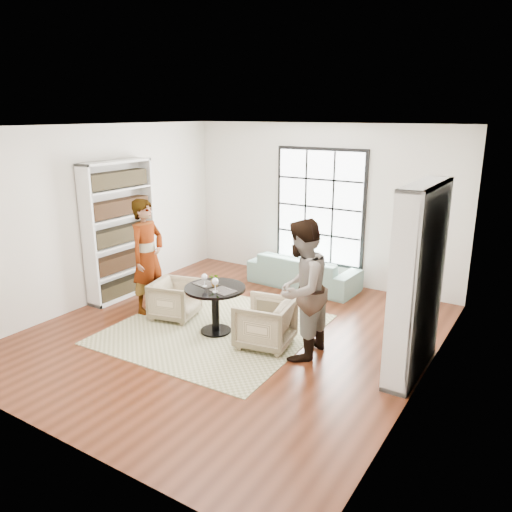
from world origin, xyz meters
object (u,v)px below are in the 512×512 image
Objects in this scene: pedestal_table at (215,300)px; person_right at (301,290)px; person_left at (148,257)px; wine_glass_left at (204,277)px; wine_glass_right at (215,282)px; armchair_left at (175,299)px; flower_centerpiece at (215,280)px; sofa at (304,271)px; armchair_right at (265,323)px.

person_right is (1.40, 0.01, 0.42)m from pedestal_table.
person_left is at bearing 175.76° from pedestal_table.
wine_glass_right reaches higher than wine_glass_left.
flower_centerpiece reaches higher than armchair_left.
sofa is 2.69m from wine_glass_left.
person_left is 1.00× the size of person_right.
person_left is 9.32× the size of flower_centerpiece.
wine_glass_right is (1.00, -0.27, 0.56)m from armchair_left.
sofa is 3.03× the size of armchair_left.
armchair_right is 0.40× the size of person_left.
wine_glass_left reaches higher than armchair_left.
armchair_right is 1.12m from wine_glass_left.
pedestal_table is at bearing 23.39° from wine_glass_left.
armchair_right is at bearing 13.88° from wine_glass_right.
armchair_left is (-1.05, -2.44, 0.01)m from sofa.
pedestal_table is at bearing 89.25° from sofa.
sofa is 1.10× the size of person_right.
pedestal_table is 0.30m from flower_centerpiece.
flower_centerpiece is at bearing -95.48° from person_left.
pedestal_table is at bearing -90.94° from person_right.
flower_centerpiece is (0.85, -0.07, 0.51)m from armchair_left.
pedestal_table is 1.31× the size of armchair_left.
wine_glass_right is at bearing -85.87° from armchair_right.
sofa is 2.99m from person_left.
armchair_right is at bearing -91.50° from person_right.
pedestal_table reaches higher than sofa.
armchair_left is 2.36m from person_right.
person_right reaches higher than armchair_left.
armchair_right is at bearing 4.32° from wine_glass_left.
armchair_right is at bearing -1.76° from flower_centerpiece.
wine_glass_right is at bearing -102.66° from person_left.
pedestal_table is 2.56m from sofa.
wine_glass_right is 0.26m from flower_centerpiece.
person_right is 9.34× the size of flower_centerpiece.
pedestal_table reaches higher than armchair_right.
wine_glass_right is at bearing 92.23° from sofa.
sofa is at bearing -36.99° from armchair_left.
flower_centerpiece is (-0.02, 0.04, 0.30)m from pedestal_table.
wine_glass_left is 0.93× the size of wine_glass_right.
armchair_left is 0.92× the size of armchair_right.
pedestal_table is 0.37m from wine_glass_left.
pedestal_table is 0.87m from armchair_right.
sofa is 10.56× the size of wine_glass_left.
armchair_right is 3.70× the size of flower_centerpiece.
armchair_left is 0.36× the size of person_right.
wine_glass_left reaches higher than pedestal_table.
flower_centerpiece reaches higher than armchair_right.
pedestal_table is at bearing -110.59° from armchair_left.
armchair_right is 0.82m from person_right.
person_left is 9.55× the size of wine_glass_left.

